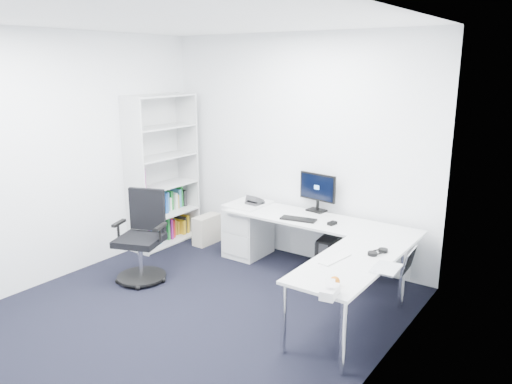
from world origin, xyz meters
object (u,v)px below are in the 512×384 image
Objects in this scene: monitor at (317,192)px; laptop at (387,257)px; l_desk at (305,255)px; bookshelf at (162,171)px; task_chair at (139,238)px.

laptop is at bearing -34.78° from monitor.
laptop is (1.31, -1.19, -0.13)m from monitor.
laptop reaches higher than l_desk.
laptop is at bearing -27.99° from l_desk.
l_desk is 0.84m from monitor.
laptop is (3.30, -0.65, -0.23)m from bookshelf.
monitor is (1.33, 1.57, 0.38)m from task_chair.
l_desk is at bearing -1.32° from bookshelf.
l_desk is at bearing 148.21° from laptop.
l_desk is at bearing 12.12° from task_chair.
task_chair is (0.65, -1.02, -0.49)m from bookshelf.
monitor is 1.77m from laptop.
bookshelf is 2.06m from monitor.
laptop is at bearing -11.09° from bookshelf.
task_chair reaches higher than l_desk.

